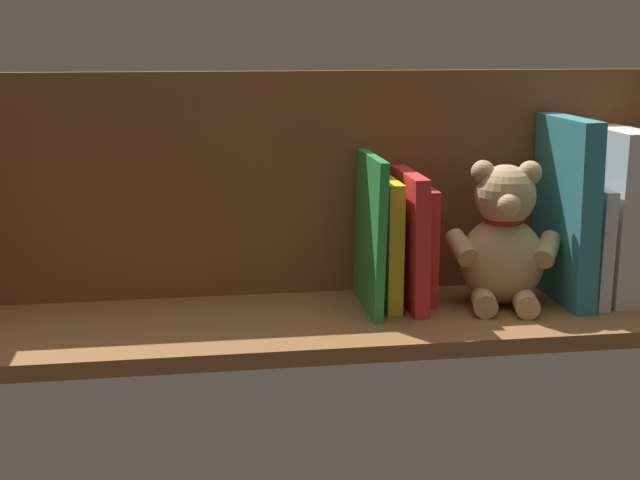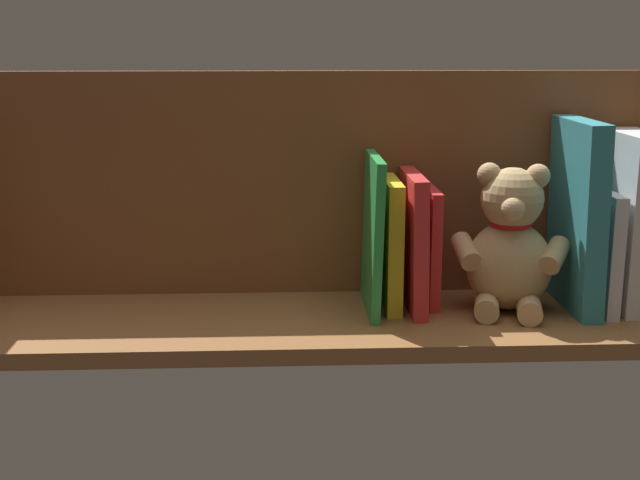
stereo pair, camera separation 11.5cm
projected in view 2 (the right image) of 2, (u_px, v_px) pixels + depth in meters
ground_plane at (320, 322)px, 118.02cm from camera, size 108.89×27.13×2.20cm
shelf_back_panel at (316, 184)px, 124.94cm from camera, size 108.89×1.50×32.74cm
dictionary_thick_white at (631, 220)px, 119.39cm from camera, size 5.41×14.88×24.68cm
book_1 at (597, 248)px, 119.85cm from camera, size 1.81×15.57×16.92cm
book_2 at (577, 215)px, 118.11cm from camera, size 3.57×16.54×26.58cm
teddy_bear at (510, 246)px, 117.80cm from camera, size 16.36×15.10×20.71cm
book_3 at (430, 246)px, 121.25cm from camera, size 1.50×10.62×16.70cm
book_4 at (413, 241)px, 118.83cm from camera, size 2.47×14.76×19.20cm
book_5 at (390, 243)px, 119.75cm from camera, size 2.13×12.80×18.18cm
book_6 at (373, 234)px, 117.91cm from camera, size 1.81×15.51×21.69cm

